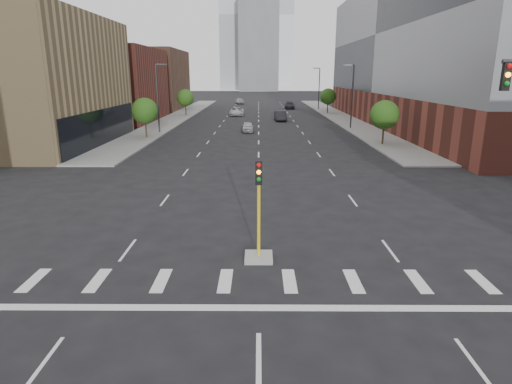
{
  "coord_description": "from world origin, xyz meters",
  "views": [
    {
      "loc": [
        -0.01,
        -8.12,
        7.78
      ],
      "look_at": [
        -0.13,
        10.95,
        2.5
      ],
      "focal_mm": 30.0,
      "sensor_mm": 36.0,
      "label": 1
    }
  ],
  "objects_px": {
    "median_traffic_signal": "(259,239)",
    "car_near_left": "(248,127)",
    "car_far_left": "(237,111)",
    "car_mid_right": "(280,116)",
    "car_distant": "(240,101)",
    "car_deep_right": "(290,105)"
  },
  "relations": [
    {
      "from": "car_distant",
      "to": "car_mid_right",
      "type": "bearing_deg",
      "value": -86.83
    },
    {
      "from": "car_far_left",
      "to": "car_near_left",
      "type": "bearing_deg",
      "value": -84.68
    },
    {
      "from": "median_traffic_signal",
      "to": "car_far_left",
      "type": "height_order",
      "value": "median_traffic_signal"
    },
    {
      "from": "median_traffic_signal",
      "to": "car_deep_right",
      "type": "distance_m",
      "value": 83.32
    },
    {
      "from": "car_near_left",
      "to": "car_far_left",
      "type": "distance_m",
      "value": 24.29
    },
    {
      "from": "car_near_left",
      "to": "car_mid_right",
      "type": "relative_size",
      "value": 0.8
    },
    {
      "from": "car_far_left",
      "to": "car_deep_right",
      "type": "height_order",
      "value": "car_deep_right"
    },
    {
      "from": "car_mid_right",
      "to": "car_far_left",
      "type": "distance_m",
      "value": 12.54
    },
    {
      "from": "car_mid_right",
      "to": "car_distant",
      "type": "bearing_deg",
      "value": 98.51
    },
    {
      "from": "car_near_left",
      "to": "car_mid_right",
      "type": "distance_m",
      "value": 15.35
    },
    {
      "from": "car_far_left",
      "to": "car_distant",
      "type": "relative_size",
      "value": 1.18
    },
    {
      "from": "car_mid_right",
      "to": "car_distant",
      "type": "distance_m",
      "value": 43.78
    },
    {
      "from": "median_traffic_signal",
      "to": "car_mid_right",
      "type": "distance_m",
      "value": 57.04
    },
    {
      "from": "car_distant",
      "to": "car_near_left",
      "type": "bearing_deg",
      "value": -94.86
    },
    {
      "from": "car_mid_right",
      "to": "car_far_left",
      "type": "xyz_separation_m",
      "value": [
        -7.95,
        9.7,
        -0.06
      ]
    },
    {
      "from": "car_near_left",
      "to": "car_deep_right",
      "type": "height_order",
      "value": "car_deep_right"
    },
    {
      "from": "car_mid_right",
      "to": "car_near_left",
      "type": "bearing_deg",
      "value": -113.01
    },
    {
      "from": "median_traffic_signal",
      "to": "car_distant",
      "type": "height_order",
      "value": "median_traffic_signal"
    },
    {
      "from": "median_traffic_signal",
      "to": "car_near_left",
      "type": "height_order",
      "value": "median_traffic_signal"
    },
    {
      "from": "median_traffic_signal",
      "to": "car_distant",
      "type": "xyz_separation_m",
      "value": [
        -5.09,
        99.81,
        -0.17
      ]
    },
    {
      "from": "median_traffic_signal",
      "to": "car_mid_right",
      "type": "relative_size",
      "value": 0.87
    },
    {
      "from": "median_traffic_signal",
      "to": "car_deep_right",
      "type": "relative_size",
      "value": 0.8
    }
  ]
}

